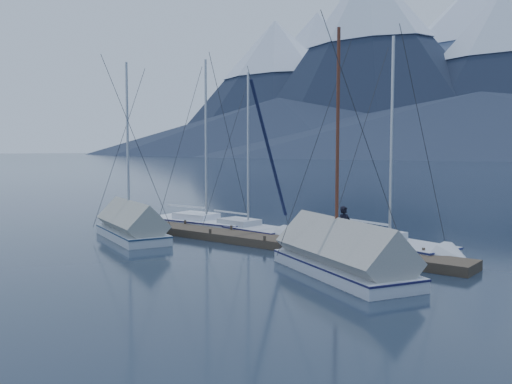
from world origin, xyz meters
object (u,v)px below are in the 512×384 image
(sailboat_open_right, at_px, (399,249))
(sailboat_covered_far, at_px, (128,228))
(sailboat_open_left, at_px, (214,226))
(sailboat_open_mid, at_px, (255,232))
(sailboat_covered_near, at_px, (334,259))
(person, at_px, (344,227))

(sailboat_open_right, height_order, sailboat_covered_far, sailboat_open_right)
(sailboat_open_right, bearing_deg, sailboat_open_left, 179.18)
(sailboat_open_left, xyz_separation_m, sailboat_open_mid, (2.75, -0.18, -0.02))
(sailboat_open_left, distance_m, sailboat_open_mid, 2.75)
(sailboat_open_left, xyz_separation_m, sailboat_covered_near, (9.48, -4.47, 0.27))
(sailboat_covered_near, xyz_separation_m, sailboat_covered_far, (-10.81, 0.22, -0.01))
(sailboat_open_mid, height_order, sailboat_covered_far, sailboat_covered_far)
(sailboat_open_mid, distance_m, person, 6.00)
(sailboat_open_mid, bearing_deg, person, -16.89)
(sailboat_open_left, xyz_separation_m, sailboat_open_right, (9.84, -0.14, -0.00))
(person, bearing_deg, sailboat_open_left, 95.17)
(sailboat_open_left, bearing_deg, sailboat_open_right, -0.82)
(sailboat_open_mid, xyz_separation_m, sailboat_covered_far, (-4.09, -4.07, 0.28))
(sailboat_open_left, distance_m, sailboat_open_right, 9.84)
(sailboat_open_mid, relative_size, person, 5.40)
(sailboat_open_left, bearing_deg, sailboat_covered_near, -25.24)
(sailboat_open_right, xyz_separation_m, person, (-1.43, -1.76, 0.95))
(sailboat_open_right, distance_m, sailboat_covered_near, 4.35)
(sailboat_covered_far, bearing_deg, sailboat_open_mid, 44.88)
(sailboat_open_left, height_order, person, sailboat_open_left)
(sailboat_covered_near, height_order, sailboat_covered_far, sailboat_covered_far)
(sailboat_open_mid, xyz_separation_m, person, (5.66, -1.72, 0.96))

